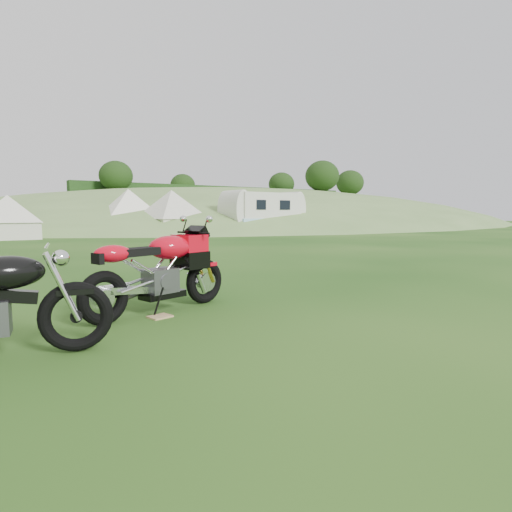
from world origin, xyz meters
TOP-DOWN VIEW (x-y plane):
  - ground at (0.00, 0.00)m, footprint 120.00×120.00m
  - hillside at (24.00, 40.00)m, footprint 80.00×64.00m
  - hedgerow at (24.00, 40.00)m, footprint 36.00×1.20m
  - sport_motorcycle at (-1.35, 0.83)m, footprint 2.15×1.00m
  - plywood_board at (-1.46, 0.59)m, footprint 0.30×0.26m
  - tent_left at (-1.21, 19.08)m, footprint 2.86×2.86m
  - tent_mid at (5.41, 21.40)m, footprint 3.14×3.14m
  - tent_right at (7.14, 19.02)m, footprint 3.37×3.37m
  - caravan at (12.17, 16.83)m, footprint 5.35×2.48m

SIDE VIEW (x-z plane):
  - ground at x=0.00m, z-range 0.00..0.00m
  - hillside at x=24.00m, z-range -4.00..4.00m
  - hedgerow at x=24.00m, z-range -4.30..4.30m
  - plywood_board at x=-1.46m, z-range 0.00..0.02m
  - sport_motorcycle at x=-1.35m, z-range 0.00..1.25m
  - tent_left at x=-1.21m, z-range 0.00..2.28m
  - caravan at x=12.17m, z-range 0.00..2.48m
  - tent_right at x=7.14m, z-range 0.00..2.58m
  - tent_mid at x=5.41m, z-range 0.00..2.65m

